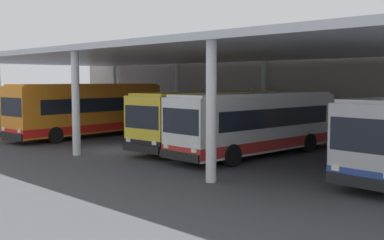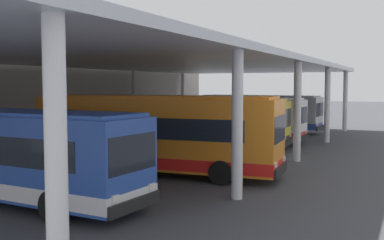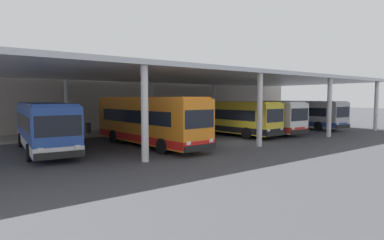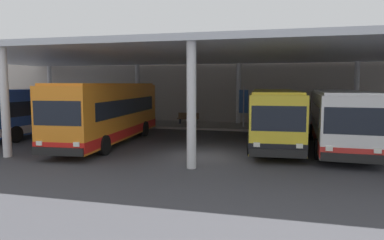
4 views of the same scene
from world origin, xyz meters
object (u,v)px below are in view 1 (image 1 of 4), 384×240
bench_waiting (209,121)px  banner_sign (250,107)px  bus_nearest_bay (64,107)px  bus_second_bay (89,110)px  bus_far_bay (257,123)px  bus_middle_bay (210,119)px  trash_bin (175,118)px

bench_waiting → banner_sign: banner_sign is taller
bus_nearest_bay → bus_second_bay: size_ratio=0.93×
bus_second_bay → bus_far_bay: (13.03, 1.36, -0.19)m
bus_middle_bay → bus_far_bay: bearing=-4.6°
bus_nearest_bay → bus_far_bay: same height
bus_far_bay → bus_middle_bay: bearing=175.4°
bench_waiting → trash_bin: (-3.79, -0.09, 0.01)m
bus_second_bay → bench_waiting: bus_second_bay is taller
bus_far_bay → trash_bin: (-14.43, 7.93, -0.98)m
bench_waiting → banner_sign: size_ratio=0.56×
bus_far_bay → trash_bin: bus_far_bay is taller
bus_nearest_bay → banner_sign: size_ratio=3.33×
bus_far_bay → bench_waiting: bus_far_bay is taller
bus_second_bay → banner_sign: (7.10, 8.50, 0.14)m
bench_waiting → bus_nearest_bay: bearing=-140.5°
bus_far_bay → bench_waiting: (-10.65, 8.02, -0.99)m
bus_second_bay → bench_waiting: (2.38, 9.38, -1.18)m
bus_far_bay → trash_bin: 16.50m
bus_nearest_bay → bus_far_bay: (19.62, -0.63, 0.00)m
bus_far_bay → bus_nearest_bay: bearing=178.2°
bus_second_bay → bus_nearest_bay: bearing=163.2°
trash_bin → banner_sign: bearing=-5.3°
bus_far_bay → trash_bin: bearing=151.2°
trash_bin → banner_sign: (8.50, -0.78, 1.30)m
bus_nearest_bay → bus_middle_bay: 16.14m
bus_nearest_bay → banner_sign: bearing=25.5°
bench_waiting → bus_middle_bay: bearing=-47.2°
bus_far_bay → banner_sign: 9.29m
bus_second_bay → bus_middle_bay: (9.55, 1.64, -0.19)m
bus_second_bay → banner_sign: bus_second_bay is taller
bus_nearest_bay → trash_bin: size_ratio=10.88×
bus_second_bay → bench_waiting: size_ratio=6.38×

